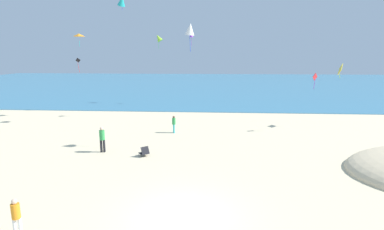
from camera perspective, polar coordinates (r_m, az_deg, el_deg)
ground_plane at (r=21.43m, az=0.80°, el=-5.11°), size 120.00×120.00×0.00m
ocean_water at (r=61.63m, az=2.78°, el=5.93°), size 120.00×60.00×0.05m
beach_chair_far_left at (r=18.66m, az=-9.07°, el=-6.93°), size 0.75×0.77×0.62m
person_0 at (r=19.80m, az=-16.75°, el=-4.17°), size 0.38×0.38×1.65m
person_2 at (r=23.66m, az=-3.48°, el=-1.53°), size 0.31×0.31×1.37m
person_3 at (r=12.22m, az=-30.50°, el=-16.12°), size 0.38×0.38×1.42m
kite_orange at (r=31.43m, az=-20.76°, el=14.06°), size 0.93×0.77×1.22m
kite_white at (r=19.38m, az=-0.37°, el=16.07°), size 0.91×0.93×1.81m
kite_yellow at (r=27.92m, az=26.42°, el=7.79°), size 0.32×0.99×1.25m
kite_teal at (r=27.39m, az=-13.22°, el=20.41°), size 1.09×1.12×1.22m
kite_purple at (r=36.52m, az=-0.12°, el=15.04°), size 0.48×0.51×1.59m
kite_lime at (r=37.46m, az=-6.38°, el=14.41°), size 1.07×0.78×1.79m
kite_black at (r=34.66m, az=-20.88°, el=9.57°), size 0.55×0.25×1.51m
kite_red at (r=25.38m, az=22.39°, el=6.64°), size 0.49×0.41×1.26m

